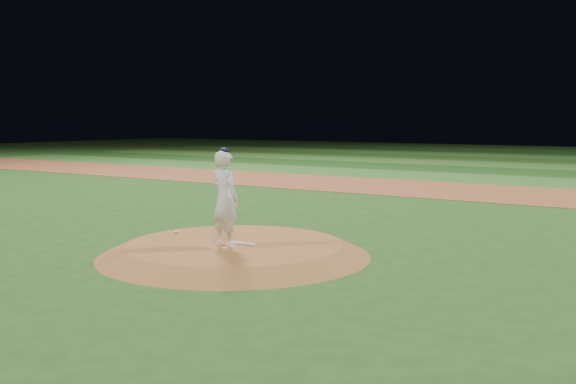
{
  "coord_description": "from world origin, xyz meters",
  "views": [
    {
      "loc": [
        7.87,
        -10.14,
        2.74
      ],
      "look_at": [
        0.0,
        2.0,
        1.1
      ],
      "focal_mm": 40.0,
      "sensor_mm": 36.0,
      "label": 1
    }
  ],
  "objects": [
    {
      "name": "outfield_stripe_2",
      "position": [
        0.0,
        29.5,
        0.01
      ],
      "size": [
        70.0,
        5.0,
        0.02
      ],
      "primitive_type": "cube",
      "color": "#386C27",
      "rests_on": "ground"
    },
    {
      "name": "pitching_rubber",
      "position": [
        0.21,
        -0.02,
        0.26
      ],
      "size": [
        0.61,
        0.19,
        0.03
      ],
      "primitive_type": "cube",
      "rotation": [
        0.0,
        0.0,
        0.07
      ],
      "color": "silver",
      "rests_on": "pitchers_mound"
    },
    {
      "name": "ground",
      "position": [
        0.0,
        0.0,
        0.0
      ],
      "size": [
        120.0,
        120.0,
        0.0
      ],
      "primitive_type": "plane",
      "color": "#26531B",
      "rests_on": "ground"
    },
    {
      "name": "infield_dirt_band",
      "position": [
        0.0,
        14.0,
        0.01
      ],
      "size": [
        70.0,
        6.0,
        0.02
      ],
      "primitive_type": "cube",
      "color": "#99522F",
      "rests_on": "ground"
    },
    {
      "name": "outfield_stripe_1",
      "position": [
        0.0,
        24.5,
        0.01
      ],
      "size": [
        70.0,
        5.0,
        0.02
      ],
      "primitive_type": "cube",
      "color": "#1E4B18",
      "rests_on": "ground"
    },
    {
      "name": "outfield_stripe_4",
      "position": [
        0.0,
        39.5,
        0.01
      ],
      "size": [
        70.0,
        5.0,
        0.02
      ],
      "primitive_type": "cube",
      "color": "#316524",
      "rests_on": "ground"
    },
    {
      "name": "outfield_stripe_0",
      "position": [
        0.0,
        19.5,
        0.01
      ],
      "size": [
        70.0,
        5.0,
        0.02
      ],
      "primitive_type": "cube",
      "color": "#366F28",
      "rests_on": "ground"
    },
    {
      "name": "rosin_bag",
      "position": [
        -1.75,
        0.18,
        0.28
      ],
      "size": [
        0.12,
        0.12,
        0.07
      ],
      "primitive_type": "ellipsoid",
      "color": "silver",
      "rests_on": "pitchers_mound"
    },
    {
      "name": "pitcher_on_mound",
      "position": [
        0.11,
        -0.43,
        1.21
      ],
      "size": [
        0.76,
        0.57,
        1.95
      ],
      "color": "white",
      "rests_on": "pitchers_mound"
    },
    {
      "name": "pitchers_mound",
      "position": [
        0.0,
        0.0,
        0.12
      ],
      "size": [
        5.5,
        5.5,
        0.25
      ],
      "primitive_type": "cone",
      "color": "#A56533",
      "rests_on": "ground"
    },
    {
      "name": "outfield_stripe_3",
      "position": [
        0.0,
        34.5,
        0.01
      ],
      "size": [
        70.0,
        5.0,
        0.02
      ],
      "primitive_type": "cube",
      "color": "#234817",
      "rests_on": "ground"
    }
  ]
}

